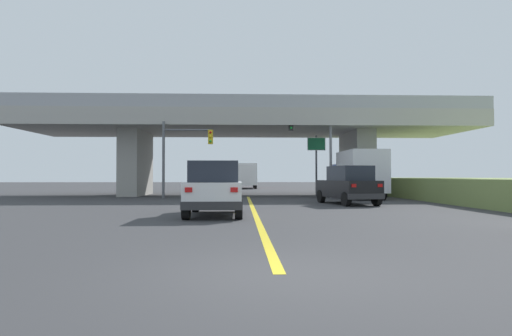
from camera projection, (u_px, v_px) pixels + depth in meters
ground at (247, 195)px, 34.39m from camera, size 160.00×160.00×0.00m
overpass_bridge at (247, 131)px, 34.49m from camera, size 34.25×9.66×7.11m
lane_divider_stripe at (253, 210)px, 19.05m from camera, size 0.20×25.13×0.01m
suv_lead at (215, 189)px, 16.35m from camera, size 2.05×4.35×2.02m
suv_crossing at (348, 185)px, 23.05m from camera, size 2.69×4.69×2.02m
box_truck at (359, 174)px, 29.02m from camera, size 2.33×6.53×3.14m
traffic_signal_nearside at (317, 141)px, 30.15m from camera, size 3.02×0.36×6.12m
traffic_signal_farside at (181, 148)px, 29.17m from camera, size 3.39×0.36×5.17m
highway_sign at (316, 152)px, 32.74m from camera, size 1.36×0.17×4.57m
semi_truck_distant at (247, 175)px, 53.74m from camera, size 2.33×6.99×3.02m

